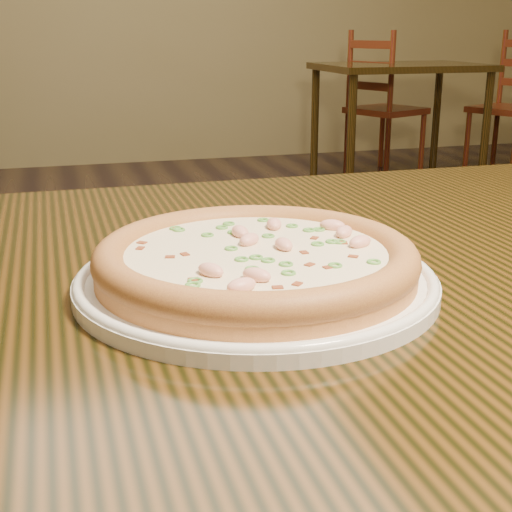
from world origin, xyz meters
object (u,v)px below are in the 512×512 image
object	(u,v)px
hero_table	(356,352)
chair_c	(381,110)
plate	(256,280)
pizza	(256,259)
bg_table_right	(400,79)
chair_d	(512,108)

from	to	relation	value
hero_table	chair_c	world-z (taller)	chair_c
plate	pizza	world-z (taller)	pizza
plate	chair_c	distance (m)	4.37
plate	bg_table_right	bearing A→B (deg)	61.04
hero_table	chair_d	size ratio (longest dim) A/B	1.26
chair_c	pizza	bearing A→B (deg)	-117.34
hero_table	bg_table_right	distance (m)	4.01
pizza	bg_table_right	world-z (taller)	pizza
plate	pizza	size ratio (longest dim) A/B	1.12
chair_c	chair_d	world-z (taller)	same
chair_c	bg_table_right	bearing A→B (deg)	-91.68
hero_table	plate	world-z (taller)	plate
hero_table	chair_c	bearing A→B (deg)	63.79
plate	chair_d	size ratio (longest dim) A/B	0.33
pizza	chair_c	distance (m)	4.37
pizza	chair_d	distance (m)	4.75
hero_table	bg_table_right	size ratio (longest dim) A/B	1.20
hero_table	chair_c	distance (m)	4.26
hero_table	pizza	world-z (taller)	pizza
bg_table_right	chair_c	size ratio (longest dim) A/B	1.05
pizza	chair_d	xyz separation A→B (m)	(2.93, 3.73, -0.34)
bg_table_right	chair_d	distance (m)	0.97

